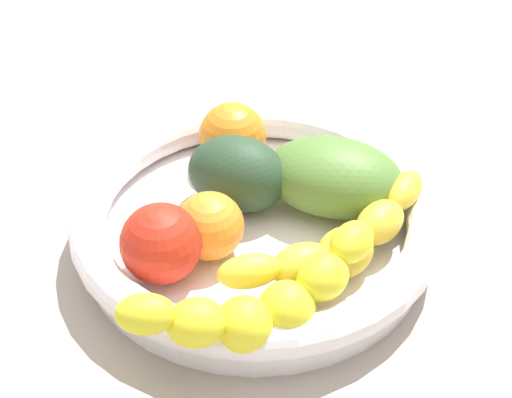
% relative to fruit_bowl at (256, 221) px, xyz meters
% --- Properties ---
extents(kitchen_counter, '(1.20, 1.20, 0.03)m').
position_rel_fruit_bowl_xyz_m(kitchen_counter, '(0.00, 0.00, -0.04)').
color(kitchen_counter, '#A1978D').
rests_on(kitchen_counter, ground).
extents(fruit_bowl, '(0.31, 0.31, 0.05)m').
position_rel_fruit_bowl_xyz_m(fruit_bowl, '(0.00, 0.00, 0.00)').
color(fruit_bowl, white).
rests_on(fruit_bowl, kitchen_counter).
extents(banana_draped_left, '(0.14, 0.17, 0.06)m').
position_rel_fruit_bowl_xyz_m(banana_draped_left, '(0.12, 0.03, 0.03)').
color(banana_draped_left, yellow).
rests_on(banana_draped_left, fruit_bowl).
extents(banana_draped_right, '(0.17, 0.15, 0.05)m').
position_rel_fruit_bowl_xyz_m(banana_draped_right, '(0.04, 0.07, 0.02)').
color(banana_draped_right, yellow).
rests_on(banana_draped_right, fruit_bowl).
extents(orange_front, '(0.06, 0.06, 0.06)m').
position_rel_fruit_bowl_xyz_m(orange_front, '(-0.09, -0.04, 0.03)').
color(orange_front, orange).
rests_on(orange_front, fruit_bowl).
extents(orange_mid_left, '(0.06, 0.06, 0.06)m').
position_rel_fruit_bowl_xyz_m(orange_mid_left, '(0.04, -0.03, 0.02)').
color(orange_mid_left, orange).
rests_on(orange_mid_left, fruit_bowl).
extents(avocado_dark, '(0.08, 0.10, 0.07)m').
position_rel_fruit_bowl_xyz_m(avocado_dark, '(-0.03, -0.02, 0.03)').
color(avocado_dark, '#27422C').
rests_on(avocado_dark, fruit_bowl).
extents(mango_green, '(0.09, 0.13, 0.06)m').
position_rel_fruit_bowl_xyz_m(mango_green, '(-0.04, 0.06, 0.03)').
color(mango_green, '#537D36').
rests_on(mango_green, fruit_bowl).
extents(tomato_red, '(0.06, 0.06, 0.06)m').
position_rel_fruit_bowl_xyz_m(tomato_red, '(0.07, -0.06, 0.03)').
color(tomato_red, red).
rests_on(tomato_red, fruit_bowl).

